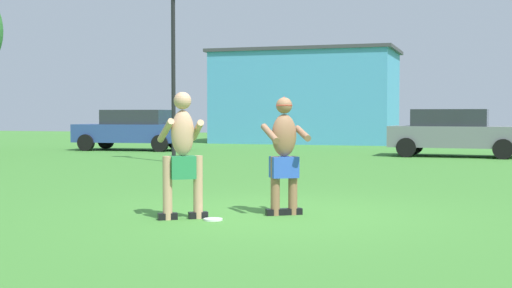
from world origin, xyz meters
name	(u,v)px	position (x,y,z in m)	size (l,w,h in m)	color
ground_plane	(273,215)	(0.00, 0.00, 0.00)	(80.00, 80.00, 0.00)	#428433
player_with_cap	(284,150)	(0.16, 0.00, 0.92)	(0.78, 0.79, 1.68)	black
player_in_green	(183,152)	(-1.05, -0.79, 0.91)	(0.78, 0.75, 1.73)	black
frisbee	(213,219)	(-0.61, -0.77, 0.01)	(0.26, 0.26, 0.03)	white
car_blue_mid_lot	(133,129)	(-10.27, 15.24, 0.82)	(4.45, 2.35, 1.58)	#2D478C
car_gray_far_end	(454,132)	(1.88, 14.85, 0.82)	(4.38, 2.19, 1.58)	slate
lamp_post	(173,54)	(-5.86, 9.42, 3.17)	(0.60, 0.24, 5.09)	black
outbuilding_behind_lot	(306,96)	(-5.55, 24.27, 2.27)	(8.89, 4.86, 4.54)	#4C9ED1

